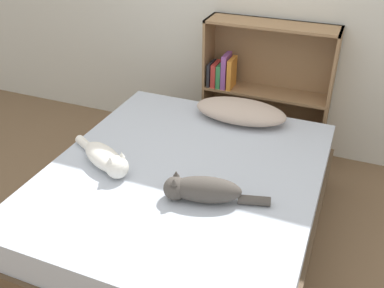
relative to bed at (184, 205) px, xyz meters
name	(u,v)px	position (x,y,z in m)	size (l,w,h in m)	color
ground_plane	(184,235)	(0.00, 0.00, -0.26)	(8.00, 8.00, 0.00)	brown
bed	(184,205)	(0.00, 0.00, 0.00)	(1.58, 1.82, 0.52)	brown
pillow	(241,111)	(0.13, 0.72, 0.33)	(0.64, 0.33, 0.14)	#B29E8E
cat_light	(106,159)	(-0.43, -0.14, 0.32)	(0.50, 0.34, 0.15)	white
cat_dark	(201,190)	(0.19, -0.22, 0.33)	(0.55, 0.23, 0.15)	#47423D
bookshelf	(263,87)	(0.16, 1.24, 0.30)	(0.98, 0.26, 1.09)	#8E6B47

